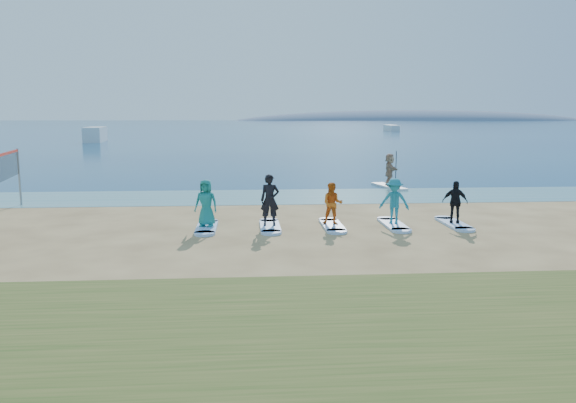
{
  "coord_description": "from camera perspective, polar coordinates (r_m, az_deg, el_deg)",
  "views": [
    {
      "loc": [
        -1.19,
        -16.49,
        4.03
      ],
      "look_at": [
        0.18,
        2.0,
        1.1
      ],
      "focal_mm": 35.0,
      "sensor_mm": 36.0,
      "label": 1
    }
  ],
  "objects": [
    {
      "name": "ocean",
      "position": [
        176.54,
        -3.88,
        7.64
      ],
      "size": [
        600.0,
        600.0,
        0.0
      ],
      "primitive_type": "plane",
      "color": "navy",
      "rests_on": "ground"
    },
    {
      "name": "surfboard_2",
      "position": [
        20.17,
        4.52,
        -2.44
      ],
      "size": [
        0.7,
        2.2,
        0.09
      ],
      "primitive_type": "cube",
      "color": "#A4CAFF",
      "rests_on": "ground"
    },
    {
      "name": "surfboard_4",
      "position": [
        21.31,
        16.5,
        -2.18
      ],
      "size": [
        0.7,
        2.2,
        0.09
      ],
      "primitive_type": "cube",
      "color": "#A4CAFF",
      "rests_on": "ground"
    },
    {
      "name": "ground",
      "position": [
        17.02,
        -0.11,
        -4.72
      ],
      "size": [
        600.0,
        600.0,
        0.0
      ],
      "primitive_type": "plane",
      "color": "tan",
      "rests_on": "ground"
    },
    {
      "name": "surfboard_3",
      "position": [
        20.62,
        10.67,
        -2.32
      ],
      "size": [
        0.7,
        2.2,
        0.09
      ],
      "primitive_type": "cube",
      "color": "#A4CAFF",
      "rests_on": "ground"
    },
    {
      "name": "shallow_water",
      "position": [
        27.31,
        -1.7,
        0.5
      ],
      "size": [
        600.0,
        600.0,
        0.0
      ],
      "primitive_type": "plane",
      "color": "teal",
      "rests_on": "ground"
    },
    {
      "name": "boat_offshore_a",
      "position": [
        84.89,
        -18.95,
        5.77
      ],
      "size": [
        3.15,
        8.16,
        2.07
      ],
      "primitive_type": "cube",
      "rotation": [
        0.0,
        0.0,
        0.11
      ],
      "color": "silver",
      "rests_on": "ground"
    },
    {
      "name": "island_ridge",
      "position": [
        330.81,
        12.8,
        8.05
      ],
      "size": [
        220.0,
        56.0,
        18.0
      ],
      "primitive_type": "ellipsoid",
      "color": "slate",
      "rests_on": "ground"
    },
    {
      "name": "boat_offshore_b",
      "position": [
        127.63,
        10.45,
        7.01
      ],
      "size": [
        2.22,
        6.25,
        1.43
      ],
      "primitive_type": "cube",
      "rotation": [
        0.0,
        0.0,
        0.06
      ],
      "color": "silver",
      "rests_on": "ground"
    },
    {
      "name": "surfboard_1",
      "position": [
        19.95,
        -1.84,
        -2.54
      ],
      "size": [
        0.7,
        2.2,
        0.09
      ],
      "primitive_type": "cube",
      "color": "#A4CAFF",
      "rests_on": "ground"
    },
    {
      "name": "student_0",
      "position": [
        19.83,
        -8.32,
        -0.15
      ],
      "size": [
        0.91,
        0.71,
        1.65
      ],
      "primitive_type": "imported",
      "rotation": [
        0.0,
        0.0,
        -0.25
      ],
      "color": "#1A7E7A",
      "rests_on": "surfboard_0"
    },
    {
      "name": "student_2",
      "position": [
        20.03,
        4.55,
        -0.21
      ],
      "size": [
        0.83,
        0.71,
        1.5
      ],
      "primitive_type": "imported",
      "rotation": [
        0.0,
        0.0,
        -0.21
      ],
      "color": "#D55F16",
      "rests_on": "surfboard_2"
    },
    {
      "name": "student_3",
      "position": [
        20.47,
        10.74,
        0.05
      ],
      "size": [
        1.21,
        0.97,
        1.63
      ],
      "primitive_type": "imported",
      "rotation": [
        0.0,
        0.0,
        -0.4
      ],
      "color": "teal",
      "rests_on": "surfboard_3"
    },
    {
      "name": "surfboard_0",
      "position": [
        19.99,
        -8.27,
        -2.61
      ],
      "size": [
        0.7,
        2.2,
        0.09
      ],
      "primitive_type": "cube",
      "color": "#A4CAFF",
      "rests_on": "ground"
    },
    {
      "name": "student_1",
      "position": [
        19.79,
        -1.86,
        0.16
      ],
      "size": [
        0.66,
        0.44,
        1.81
      ],
      "primitive_type": "imported",
      "rotation": [
        0.0,
        0.0,
        -0.01
      ],
      "color": "black",
      "rests_on": "surfboard_1"
    },
    {
      "name": "student_4",
      "position": [
        21.17,
        16.59,
        -0.03
      ],
      "size": [
        0.97,
        0.66,
        1.52
      ],
      "primitive_type": "imported",
      "rotation": [
        0.0,
        0.0,
        -0.36
      ],
      "color": "black",
      "rests_on": "surfboard_4"
    },
    {
      "name": "paddleboarder",
      "position": [
        31.04,
        10.28,
        3.21
      ],
      "size": [
        0.53,
        1.62,
        1.74
      ],
      "primitive_type": "imported",
      "rotation": [
        0.0,
        0.0,
        1.56
      ],
      "color": "tan",
      "rests_on": "paddleboard"
    },
    {
      "name": "paddleboard",
      "position": [
        31.15,
        10.23,
        1.51
      ],
      "size": [
        1.35,
        3.08,
        0.12
      ],
      "primitive_type": "cube",
      "rotation": [
        0.0,
        0.0,
        0.22
      ],
      "color": "silver",
      "rests_on": "ground"
    }
  ]
}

